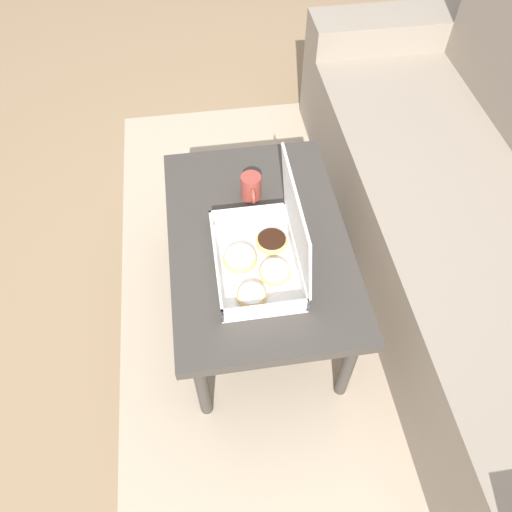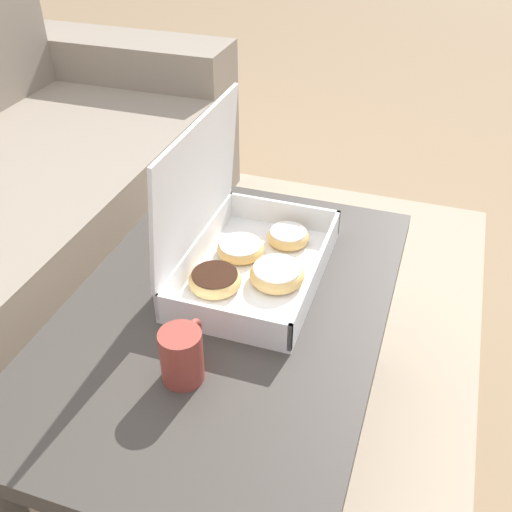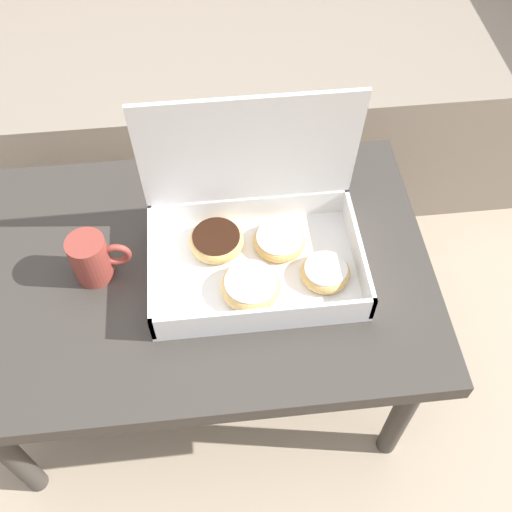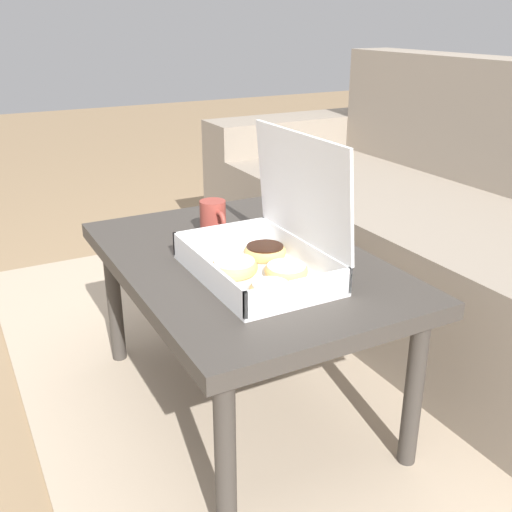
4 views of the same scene
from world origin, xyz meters
name	(u,v)px [view 1 (image 1 of 4)]	position (x,y,z in m)	size (l,w,h in m)	color
ground_plane	(276,304)	(0.00, 0.00, 0.00)	(12.00, 12.00, 0.00)	#937756
area_rug	(347,295)	(0.00, 0.30, 0.01)	(2.63, 1.87, 0.01)	tan
couch	(490,235)	(0.00, 0.82, 0.31)	(2.51, 0.83, 0.89)	gray
coffee_table	(258,246)	(0.00, -0.08, 0.41)	(0.92, 0.61, 0.46)	#3D3833
pastry_box	(265,255)	(0.12, -0.07, 0.51)	(0.40, 0.27, 0.33)	white
coffee_mug	(251,188)	(-0.19, -0.07, 0.51)	(0.11, 0.07, 0.10)	#993D33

